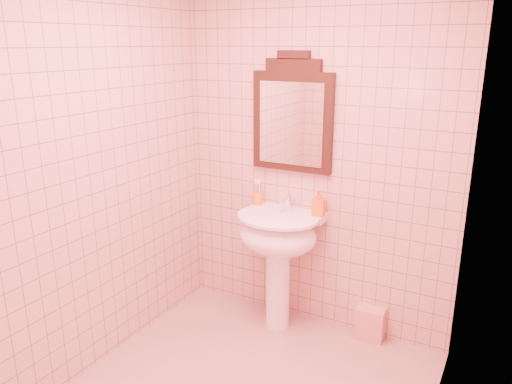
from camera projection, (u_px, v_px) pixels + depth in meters
The scene contains 7 objects.
back_wall at pixel (315, 157), 3.44m from camera, with size 2.00×0.02×2.50m, color #CB988E.
pedestal_sink at pixel (278, 243), 3.49m from camera, with size 0.58×0.58×0.86m.
faucet at pixel (287, 202), 3.53m from camera, with size 0.04×0.16×0.11m.
mirror at pixel (292, 117), 3.42m from camera, with size 0.58×0.06×0.81m.
toothbrush_cup at pixel (258, 198), 3.65m from camera, with size 0.07×0.07×0.17m.
soap_dispenser at pixel (319, 203), 3.42m from camera, with size 0.08×0.08×0.18m, color orange.
towel at pixel (370, 323), 3.50m from camera, with size 0.19×0.13×0.23m, color #DD9282.
Camera 1 is at (1.25, -2.05, 2.01)m, focal length 35.00 mm.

